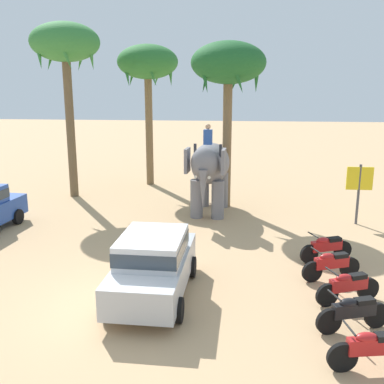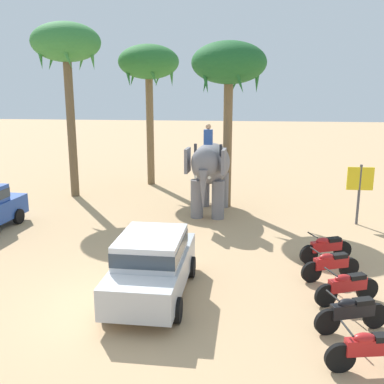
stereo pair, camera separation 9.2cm
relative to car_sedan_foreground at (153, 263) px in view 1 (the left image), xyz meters
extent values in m
plane|color=tan|center=(-0.56, -0.57, -0.93)|extent=(120.00, 120.00, 0.00)
cube|color=#B7BABF|center=(0.00, 0.04, -0.25)|extent=(1.78, 4.13, 0.76)
cube|color=#B7BABF|center=(0.00, -0.06, 0.45)|extent=(1.60, 2.13, 0.64)
cube|color=#2D3842|center=(0.00, -0.06, 0.45)|extent=(1.62, 2.15, 0.35)
cylinder|color=black|center=(-0.82, 1.33, -0.63)|extent=(0.19, 0.60, 0.60)
cylinder|color=black|center=(0.88, 1.29, -0.63)|extent=(0.19, 0.60, 0.60)
cylinder|color=black|center=(-0.88, -1.22, -0.63)|extent=(0.19, 0.60, 0.60)
cylinder|color=black|center=(0.82, -1.25, -0.63)|extent=(0.19, 0.60, 0.60)
cylinder|color=black|center=(-6.53, 5.59, -0.63)|extent=(0.23, 0.61, 0.60)
ellipsoid|color=slate|center=(0.95, 8.13, 1.22)|extent=(1.82, 3.21, 1.70)
cylinder|color=slate|center=(1.32, 7.17, -0.13)|extent=(0.52, 0.52, 1.60)
cylinder|color=slate|center=(0.44, 7.23, -0.13)|extent=(0.52, 0.52, 1.60)
cylinder|color=slate|center=(1.45, 9.02, -0.13)|extent=(0.52, 0.52, 1.60)
cylinder|color=slate|center=(0.58, 9.09, -0.13)|extent=(0.52, 0.52, 1.60)
ellipsoid|color=slate|center=(0.83, 6.50, 1.52)|extent=(1.17, 1.08, 1.20)
cube|color=slate|center=(1.56, 6.55, 1.57)|extent=(0.18, 0.81, 0.96)
cube|color=slate|center=(0.12, 6.66, 1.57)|extent=(0.18, 0.81, 0.96)
cone|color=slate|center=(0.80, 6.06, 0.52)|extent=(0.38, 0.38, 1.60)
cone|color=beige|center=(1.06, 6.09, 1.02)|extent=(0.16, 0.57, 0.21)
cone|color=beige|center=(0.55, 6.12, 1.02)|extent=(0.16, 0.57, 0.21)
cube|color=#2D519E|center=(0.89, 7.28, 2.42)|extent=(0.36, 0.26, 0.60)
sphere|color=tan|center=(0.89, 7.28, 2.84)|extent=(0.22, 0.22, 0.22)
cylinder|color=#333338|center=(1.41, 7.24, 1.87)|extent=(0.12, 0.12, 0.55)
cylinder|color=#333338|center=(0.37, 7.31, 1.87)|extent=(0.12, 0.12, 0.55)
cylinder|color=black|center=(4.18, -2.76, -0.63)|extent=(0.61, 0.21, 0.60)
cube|color=red|center=(4.77, -2.65, -0.41)|extent=(1.04, 0.39, 0.32)
ellipsoid|color=red|center=(4.62, -2.68, -0.23)|extent=(0.48, 0.32, 0.20)
cylinder|color=black|center=(4.27, -2.75, -0.01)|extent=(0.14, 0.55, 0.04)
cylinder|color=black|center=(4.18, -1.43, -0.63)|extent=(0.60, 0.29, 0.60)
cylinder|color=black|center=(5.32, -1.03, -0.63)|extent=(0.60, 0.29, 0.60)
cube|color=black|center=(4.75, -1.23, -0.41)|extent=(1.03, 0.52, 0.32)
ellipsoid|color=black|center=(4.61, -1.28, -0.23)|extent=(0.49, 0.37, 0.20)
cube|color=black|center=(4.99, -1.15, -0.23)|extent=(0.49, 0.35, 0.12)
cylinder|color=black|center=(4.27, -1.40, -0.01)|extent=(0.22, 0.53, 0.04)
cylinder|color=black|center=(4.39, -0.12, -0.63)|extent=(0.59, 0.32, 0.60)
cylinder|color=black|center=(5.50, 0.34, -0.63)|extent=(0.59, 0.32, 0.60)
cube|color=red|center=(4.94, 0.11, -0.41)|extent=(1.02, 0.58, 0.32)
ellipsoid|color=red|center=(4.80, 0.05, -0.23)|extent=(0.50, 0.39, 0.20)
cube|color=black|center=(5.17, 0.20, -0.23)|extent=(0.49, 0.37, 0.12)
cylinder|color=black|center=(4.47, -0.09, -0.01)|extent=(0.25, 0.52, 0.04)
cylinder|color=black|center=(4.24, 1.30, -0.63)|extent=(0.60, 0.31, 0.60)
cylinder|color=black|center=(5.36, 1.73, -0.63)|extent=(0.60, 0.31, 0.60)
cube|color=red|center=(4.80, 1.51, -0.41)|extent=(1.02, 0.56, 0.32)
ellipsoid|color=red|center=(4.66, 1.46, -0.23)|extent=(0.50, 0.38, 0.20)
cube|color=black|center=(5.03, 1.60, -0.23)|extent=(0.49, 0.36, 0.12)
cylinder|color=black|center=(4.33, 1.33, -0.01)|extent=(0.24, 0.53, 0.04)
cylinder|color=black|center=(4.36, 2.65, -0.63)|extent=(0.59, 0.33, 0.60)
cylinder|color=black|center=(5.47, 3.12, -0.63)|extent=(0.59, 0.33, 0.60)
cube|color=red|center=(4.92, 2.88, -0.41)|extent=(1.02, 0.58, 0.32)
ellipsoid|color=red|center=(4.78, 2.82, -0.23)|extent=(0.50, 0.39, 0.20)
cube|color=black|center=(5.15, 2.98, -0.23)|extent=(0.49, 0.37, 0.12)
cylinder|color=black|center=(4.45, 2.68, -0.01)|extent=(0.25, 0.52, 0.04)
cylinder|color=brown|center=(1.61, 9.12, 2.13)|extent=(0.39, 0.39, 6.11)
ellipsoid|color=#1E5B28|center=(1.61, 9.12, 5.38)|extent=(3.20, 3.20, 1.80)
cone|color=#1E5B28|center=(2.81, 9.12, 4.88)|extent=(0.40, 0.92, 1.64)
cone|color=#1E5B28|center=(1.98, 10.26, 4.88)|extent=(0.91, 0.57, 1.67)
cone|color=#1E5B28|center=(0.64, 9.82, 4.88)|extent=(0.73, 0.83, 1.69)
cone|color=#1E5B28|center=(0.64, 8.41, 4.88)|extent=(0.73, 0.83, 1.69)
cone|color=#1E5B28|center=(1.98, 7.97, 4.88)|extent=(0.91, 0.57, 1.67)
cylinder|color=brown|center=(-5.96, 10.30, 2.63)|extent=(0.41, 0.41, 7.12)
ellipsoid|color=#337A38|center=(-5.96, 10.30, 6.39)|extent=(3.20, 3.20, 1.80)
cone|color=#337A38|center=(-4.76, 10.30, 5.89)|extent=(0.40, 0.92, 1.64)
cone|color=#337A38|center=(-5.59, 11.44, 5.89)|extent=(0.91, 0.57, 1.67)
cone|color=#337A38|center=(-6.93, 11.00, 5.89)|extent=(0.73, 0.83, 1.69)
cone|color=#337A38|center=(-6.93, 9.59, 5.89)|extent=(0.73, 0.83, 1.69)
cone|color=#337A38|center=(-5.59, 9.16, 5.89)|extent=(0.91, 0.57, 1.67)
cylinder|color=brown|center=(-2.73, 13.40, 2.26)|extent=(0.40, 0.40, 6.38)
ellipsoid|color=#286B2D|center=(-2.73, 13.40, 5.65)|extent=(3.20, 3.20, 1.80)
cone|color=#286B2D|center=(-1.53, 13.40, 5.15)|extent=(0.40, 0.92, 1.64)
cone|color=#286B2D|center=(-2.36, 14.55, 5.15)|extent=(0.91, 0.57, 1.67)
cone|color=#286B2D|center=(-3.70, 14.11, 5.15)|extent=(0.73, 0.83, 1.69)
cone|color=#286B2D|center=(-3.70, 12.70, 5.15)|extent=(0.73, 0.83, 1.69)
cone|color=#286B2D|center=(-2.36, 12.26, 5.15)|extent=(0.91, 0.57, 1.67)
cylinder|color=#4C4C51|center=(6.84, 6.98, 0.27)|extent=(0.10, 0.10, 2.40)
cube|color=yellow|center=(6.84, 6.98, 0.92)|extent=(1.00, 0.08, 0.90)
camera|label=1|loc=(2.10, -10.58, 4.44)|focal=41.74mm
camera|label=2|loc=(2.19, -10.57, 4.44)|focal=41.74mm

